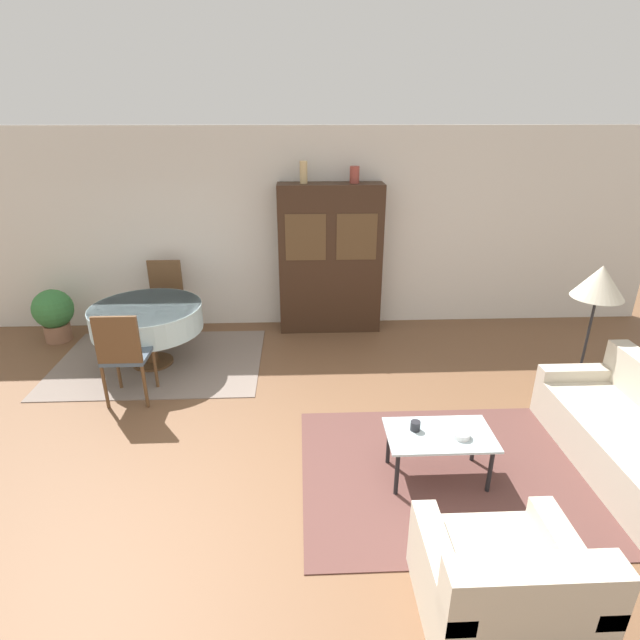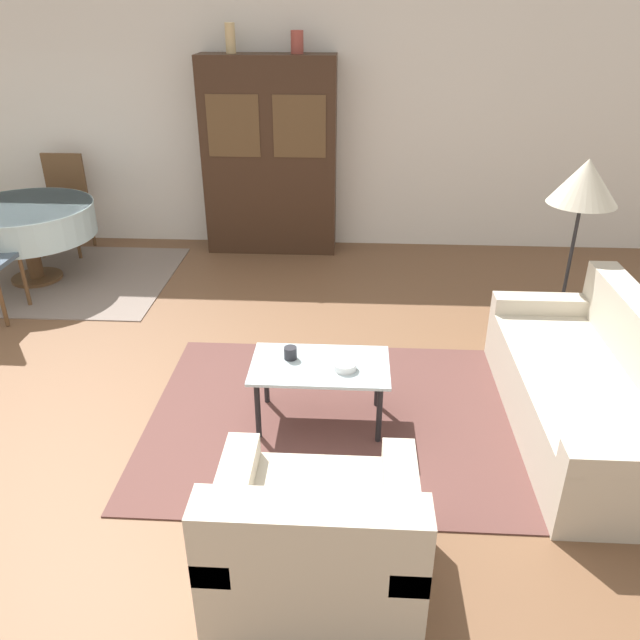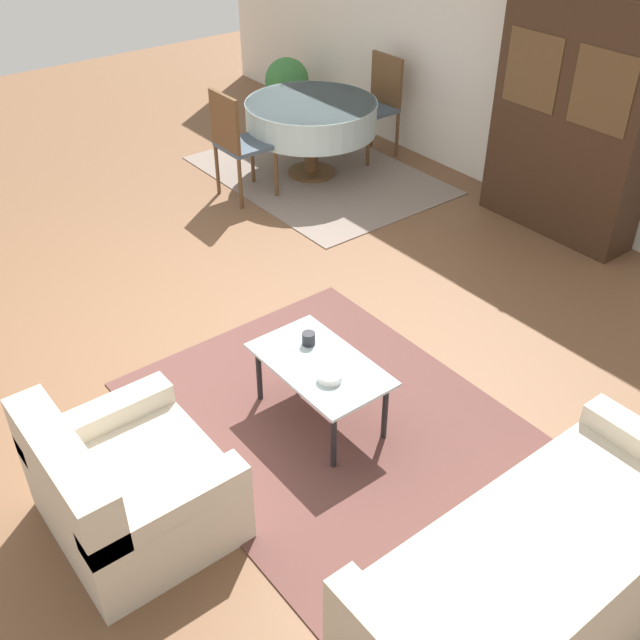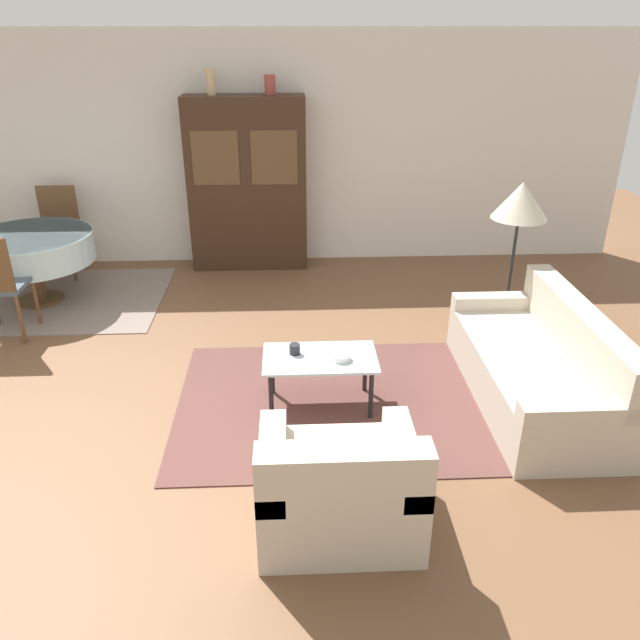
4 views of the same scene
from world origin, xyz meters
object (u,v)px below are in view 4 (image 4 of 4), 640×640
cup (295,349)px  armchair (339,488)px  dining_table (30,249)px  coffee_table (320,363)px  vase_short (270,85)px  display_cabinet (247,185)px  floor_lamp (520,204)px  bowl (341,357)px  dining_chair_far (58,225)px  couch (539,368)px  vase_tall (211,82)px

cup → armchair: bearing=-79.9°
dining_table → armchair: bearing=-49.4°
coffee_table → vase_short: size_ratio=4.17×
display_cabinet → dining_table: bearing=-155.4°
floor_lamp → bowl: size_ratio=10.16×
display_cabinet → dining_chair_far: 2.27m
dining_table → bowl: size_ratio=8.97×
dining_table → couch: bearing=-24.9°
cup → floor_lamp: bearing=30.2°
vase_tall → armchair: bearing=-76.3°
couch → dining_table: 5.15m
vase_short → bowl: bearing=-80.3°
coffee_table → vase_tall: size_ratio=3.18×
dining_table → floor_lamp: size_ratio=0.88×
coffee_table → vase_short: (-0.40, 3.20, 1.73)m
display_cabinet → vase_tall: bearing=179.8°
vase_short → dining_chair_far: bearing=-176.6°
display_cabinet → coffee_table: bearing=-77.6°
floor_lamp → vase_short: (-2.27, 1.94, 0.85)m
coffee_table → floor_lamp: size_ratio=0.60×
couch → coffee_table: size_ratio=2.21×
armchair → cup: size_ratio=11.38×
display_cabinet → vase_short: bearing=0.2°
floor_lamp → dining_table: bearing=169.2°
armchair → vase_tall: size_ratio=3.42×
coffee_table → dining_table: (-2.93, 2.18, 0.22)m
armchair → cup: (-0.24, 1.36, 0.19)m
dining_chair_far → vase_tall: size_ratio=3.72×
dining_table → bowl: dining_table is taller
dining_chair_far → floor_lamp: 5.16m
dining_chair_far → floor_lamp: bearing=159.6°
floor_lamp → vase_tall: vase_tall is taller
display_cabinet → bowl: 3.40m
coffee_table → vase_tall: vase_tall is taller
couch → bowl: couch is taller
bowl → vase_short: 3.69m
display_cabinet → dining_chair_far: (-2.23, -0.15, -0.42)m
armchair → coffee_table: armchair is taller
floor_lamp → armchair: bearing=-125.4°
dining_chair_far → display_cabinet: bearing=-176.1°
bowl → display_cabinet: bearing=104.9°
armchair → bowl: bearing=85.2°
armchair → dining_table: armchair is taller
coffee_table → couch: bearing=0.4°
coffee_table → armchair: bearing=-87.7°
coffee_table → dining_chair_far: 4.23m
floor_lamp → cup: size_ratio=17.73×
armchair → coffee_table: (-0.05, 1.30, 0.10)m
coffee_table → vase_tall: (-1.05, 3.20, 1.76)m
display_cabinet → vase_tall: vase_tall is taller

